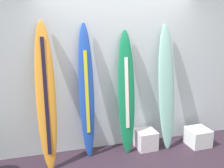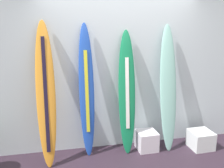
% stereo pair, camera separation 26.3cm
% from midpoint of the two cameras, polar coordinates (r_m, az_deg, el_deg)
% --- Properties ---
extents(wall_back, '(7.20, 0.20, 2.80)m').
position_cam_midpoint_polar(wall_back, '(4.26, -0.73, 4.28)').
color(wall_back, silver).
rests_on(wall_back, ground).
extents(surfboard_sunset, '(0.28, 0.52, 2.14)m').
position_cam_midpoint_polar(surfboard_sunset, '(3.83, -16.42, -2.76)').
color(surfboard_sunset, orange).
rests_on(surfboard_sunset, ground).
extents(surfboard_cobalt, '(0.24, 0.29, 2.10)m').
position_cam_midpoint_polar(surfboard_cobalt, '(3.98, -7.57, -2.05)').
color(surfboard_cobalt, blue).
rests_on(surfboard_cobalt, ground).
extents(surfboard_emerald, '(0.29, 0.36, 1.99)m').
position_cam_midpoint_polar(surfboard_emerald, '(4.09, 1.38, -2.02)').
color(surfboard_emerald, '#157C4B').
rests_on(surfboard_emerald, ground).
extents(surfboard_seafoam, '(0.29, 0.40, 2.07)m').
position_cam_midpoint_polar(surfboard_seafoam, '(4.29, 10.31, -0.88)').
color(surfboard_seafoam, '#8BC7BA').
rests_on(surfboard_seafoam, ground).
extents(display_block_left, '(0.34, 0.34, 0.32)m').
position_cam_midpoint_polar(display_block_left, '(4.46, 5.86, -12.20)').
color(display_block_left, silver).
rests_on(display_block_left, ground).
extents(display_block_center, '(0.37, 0.37, 0.30)m').
position_cam_midpoint_polar(display_block_center, '(4.74, 17.06, -11.21)').
color(display_block_center, white).
rests_on(display_block_center, ground).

